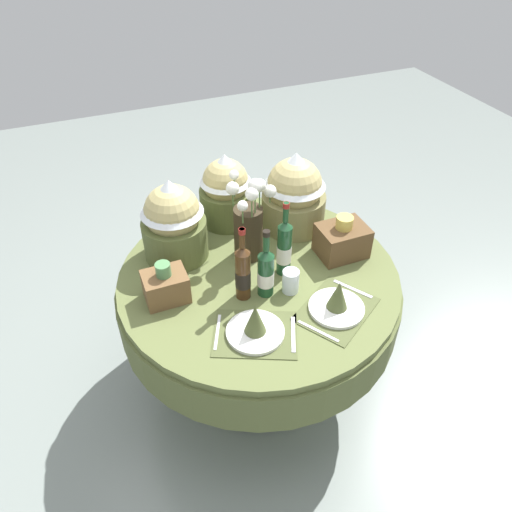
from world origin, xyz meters
TOP-DOWN VIEW (x-y plane):
  - ground at (0.00, 0.00)m, footprint 8.00×8.00m
  - dining_table at (0.00, 0.00)m, footprint 1.34×1.34m
  - place_setting_left at (-0.16, -0.34)m, footprint 0.42×0.38m
  - place_setting_right at (0.22, -0.35)m, footprint 0.43×0.40m
  - flower_vase at (0.01, 0.15)m, footprint 0.23×0.26m
  - wine_bottle_left at (-0.02, -0.13)m, footprint 0.07×0.07m
  - wine_bottle_centre at (-0.12, -0.11)m, footprint 0.07×0.07m
  - wine_bottle_right at (0.11, -0.03)m, footprint 0.07×0.07m
  - tumbler_near_left at (0.09, -0.16)m, footprint 0.08×0.08m
  - gift_tub_back_left at (-0.31, 0.28)m, footprint 0.31×0.31m
  - gift_tub_back_centre at (0.01, 0.47)m, footprint 0.28×0.28m
  - gift_tub_back_right at (0.32, 0.30)m, footprint 0.33×0.33m
  - woven_basket_side_left at (-0.44, -0.00)m, footprint 0.19×0.15m
  - woven_basket_side_right at (0.43, -0.01)m, footprint 0.23×0.18m

SIDE VIEW (x-z plane):
  - ground at x=0.00m, z-range 0.00..0.00m
  - dining_table at x=0.00m, z-range 0.23..1.00m
  - place_setting_left at x=-0.16m, z-range 0.74..0.90m
  - place_setting_right at x=0.22m, z-range 0.74..0.90m
  - tumbler_near_left at x=0.09m, z-range 0.77..0.88m
  - woven_basket_side_left at x=-0.44m, z-range 0.75..0.94m
  - woven_basket_side_right at x=0.43m, z-range 0.75..0.96m
  - wine_bottle_left at x=-0.02m, z-range 0.72..1.07m
  - wine_bottle_centre at x=-0.12m, z-range 0.73..1.09m
  - wine_bottle_right at x=0.11m, z-range 0.72..1.11m
  - flower_vase at x=0.01m, z-range 0.74..1.18m
  - gift_tub_back_centre at x=0.01m, z-range 0.78..1.17m
  - gift_tub_back_right at x=0.32m, z-range 0.78..1.20m
  - gift_tub_back_left at x=-0.31m, z-range 0.78..1.20m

